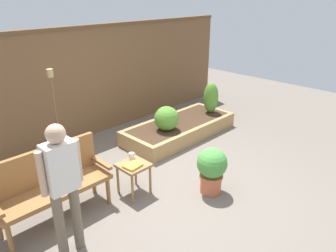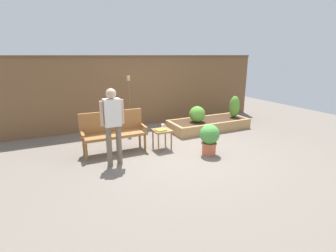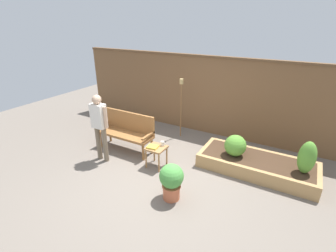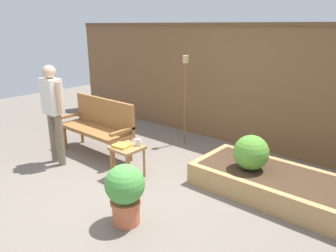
{
  "view_description": "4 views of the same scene",
  "coord_description": "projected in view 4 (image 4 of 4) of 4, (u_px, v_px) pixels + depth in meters",
  "views": [
    {
      "loc": [
        -2.8,
        -2.82,
        2.73
      ],
      "look_at": [
        0.45,
        0.39,
        0.81
      ],
      "focal_mm": 34.39,
      "sensor_mm": 36.0,
      "label": 1
    },
    {
      "loc": [
        -2.65,
        -4.82,
        2.17
      ],
      "look_at": [
        -0.17,
        0.31,
        0.56
      ],
      "focal_mm": 26.88,
      "sensor_mm": 36.0,
      "label": 2
    },
    {
      "loc": [
        2.22,
        -3.61,
        3.0
      ],
      "look_at": [
        -0.17,
        0.56,
        0.92
      ],
      "focal_mm": 26.27,
      "sensor_mm": 36.0,
      "label": 3
    },
    {
      "loc": [
        2.84,
        -2.49,
        2.12
      ],
      "look_at": [
        -0.15,
        1.0,
        0.66
      ],
      "focal_mm": 34.05,
      "sensor_mm": 36.0,
      "label": 4
    }
  ],
  "objects": [
    {
      "name": "fence_back",
      "position": [
        232.0,
        84.0,
        5.75
      ],
      "size": [
        8.4,
        0.14,
        2.16
      ],
      "color": "brown",
      "rests_on": "ground_plane"
    },
    {
      "name": "potted_boxwood",
      "position": [
        125.0,
        191.0,
        3.46
      ],
      "size": [
        0.44,
        0.44,
        0.7
      ],
      "color": "#C66642",
      "rests_on": "ground_plane"
    },
    {
      "name": "tiki_torch",
      "position": [
        185.0,
        84.0,
        5.66
      ],
      "size": [
        0.1,
        0.1,
        1.61
      ],
      "color": "brown",
      "rests_on": "ground_plane"
    },
    {
      "name": "side_table",
      "position": [
        127.0,
        152.0,
        4.52
      ],
      "size": [
        0.4,
        0.4,
        0.48
      ],
      "color": "#9E7042",
      "rests_on": "ground_plane"
    },
    {
      "name": "garden_bench",
      "position": [
        99.0,
        122.0,
        5.38
      ],
      "size": [
        1.44,
        0.48,
        0.94
      ],
      "color": "#936033",
      "rests_on": "ground_plane"
    },
    {
      "name": "raised_planter_bed",
      "position": [
        286.0,
        187.0,
        4.04
      ],
      "size": [
        2.4,
        1.0,
        0.3
      ],
      "color": "#AD8451",
      "rests_on": "ground_plane"
    },
    {
      "name": "ground_plane",
      "position": [
        127.0,
        193.0,
        4.2
      ],
      "size": [
        14.0,
        14.0,
        0.0
      ],
      "primitive_type": "plane",
      "color": "#70665B"
    },
    {
      "name": "book_on_table",
      "position": [
        122.0,
        146.0,
        4.48
      ],
      "size": [
        0.25,
        0.21,
        0.03
      ],
      "primitive_type": "cube",
      "rotation": [
        0.0,
        0.0,
        0.12
      ],
      "color": "gold",
      "rests_on": "side_table"
    },
    {
      "name": "cup_on_table",
      "position": [
        138.0,
        142.0,
        4.52
      ],
      "size": [
        0.12,
        0.08,
        0.1
      ],
      "color": "silver",
      "rests_on": "side_table"
    },
    {
      "name": "shrub_near_bench",
      "position": [
        251.0,
        153.0,
        4.15
      ],
      "size": [
        0.46,
        0.46,
        0.46
      ],
      "color": "brown",
      "rests_on": "raised_planter_bed"
    },
    {
      "name": "person_by_bench",
      "position": [
        53.0,
        106.0,
        4.84
      ],
      "size": [
        0.47,
        0.2,
        1.56
      ],
      "color": "#70604C",
      "rests_on": "ground_plane"
    }
  ]
}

